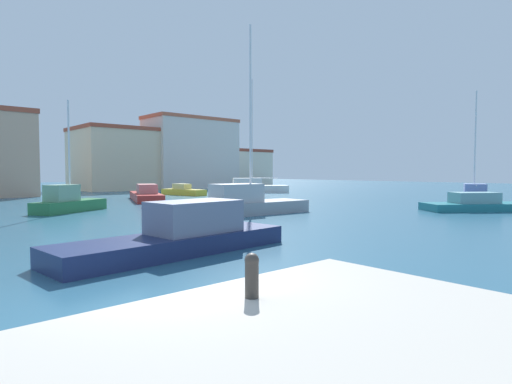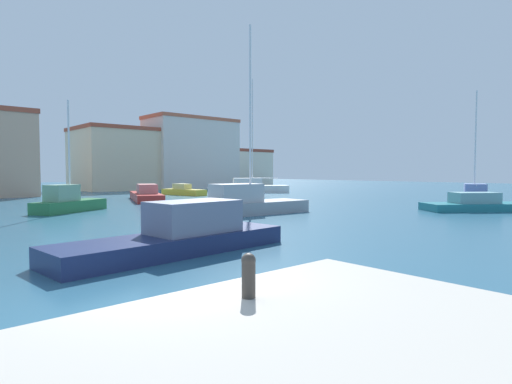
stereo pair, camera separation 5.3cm
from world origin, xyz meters
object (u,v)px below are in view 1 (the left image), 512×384
Objects in this scene: sailboat_grey_mid_harbor at (247,203)px; sailboat_blue_behind_lamppost at (474,195)px; motorboat_yellow_distant_north at (183,191)px; sailboat_white_inner_mooring at (251,187)px; motorboat_navy_near_pier at (182,234)px; motorboat_red_distant_east at (146,195)px; sailboat_green_outer_mooring at (68,202)px; motorboat_teal_far_right at (479,204)px; mooring_bollard at (252,273)px.

sailboat_blue_behind_lamppost is at bearing -15.01° from sailboat_grey_mid_harbor.
sailboat_white_inner_mooring is at bearing -8.15° from motorboat_yellow_distant_north.
sailboat_grey_mid_harbor is 1.41× the size of motorboat_navy_near_pier.
motorboat_red_distant_east is (1.00, 15.07, -0.20)m from sailboat_grey_mid_harbor.
motorboat_red_distant_east is at bearing -143.67° from motorboat_yellow_distant_north.
motorboat_teal_far_right is at bearing -39.55° from sailboat_green_outer_mooring.
sailboat_grey_mid_harbor is at bearing -93.81° from motorboat_red_distant_east.
sailboat_green_outer_mooring is at bearing 84.25° from motorboat_navy_near_pier.
mooring_bollard is 24.54m from sailboat_green_outer_mooring.
mooring_bollard is 41.28m from motorboat_yellow_distant_north.
sailboat_green_outer_mooring is 31.36m from sailboat_blue_behind_lamppost.
motorboat_navy_near_pier reaches higher than motorboat_yellow_distant_north.
motorboat_navy_near_pier is (-22.49, 0.68, 0.17)m from motorboat_teal_far_right.
sailboat_grey_mid_harbor reaches higher than sailboat_green_outer_mooring.
motorboat_red_distant_east is at bearing 86.19° from sailboat_grey_mid_harbor.
motorboat_yellow_distant_north is (20.97, 35.54, -0.82)m from mooring_bollard.
sailboat_grey_mid_harbor is at bearing 147.17° from motorboat_teal_far_right.
sailboat_grey_mid_harbor reaches higher than motorboat_yellow_distant_north.
sailboat_grey_mid_harbor is at bearing -111.76° from motorboat_yellow_distant_north.
motorboat_navy_near_pier is (3.51, 7.46, -0.66)m from mooring_bollard.
motorboat_red_distant_east is 1.53× the size of motorboat_yellow_distant_north.
mooring_bollard is at bearing -165.38° from motorboat_teal_far_right.
motorboat_red_distant_east is 1.10× the size of motorboat_navy_near_pier.
motorboat_navy_near_pier is at bearing -175.47° from sailboat_blue_behind_lamppost.
sailboat_grey_mid_harbor is 21.00m from sailboat_blue_behind_lamppost.
sailboat_blue_behind_lamppost is (29.65, 2.35, 0.03)m from motorboat_navy_near_pier.
motorboat_teal_far_right is at bearing -62.75° from motorboat_red_distant_east.
motorboat_teal_far_right is (26.00, 6.78, -0.84)m from mooring_bollard.
sailboat_white_inner_mooring is at bearing 22.76° from sailboat_green_outer_mooring.
sailboat_blue_behind_lamppost is at bearing 4.53° from motorboat_navy_near_pier.
motorboat_navy_near_pier is at bearing -95.75° from sailboat_green_outer_mooring.
mooring_bollard is 0.07× the size of sailboat_blue_behind_lamppost.
motorboat_red_distant_east is 25.10m from motorboat_navy_near_pier.
motorboat_teal_far_right is 7.77m from sailboat_blue_behind_lamppost.
sailboat_blue_behind_lamppost is (19.28, -20.51, 0.13)m from motorboat_red_distant_east.
sailboat_grey_mid_harbor reaches higher than motorboat_teal_far_right.
motorboat_teal_far_right is 22.50m from motorboat_navy_near_pier.
sailboat_green_outer_mooring reaches higher than mooring_bollard.
sailboat_grey_mid_harbor is 25.44m from sailboat_white_inner_mooring.
mooring_bollard is 0.09× the size of sailboat_green_outer_mooring.
sailboat_blue_behind_lamppost is at bearing 22.95° from motorboat_teal_far_right.
sailboat_blue_behind_lamppost is (7.16, 3.03, 0.21)m from motorboat_teal_far_right.
motorboat_red_distant_east is 16.36m from sailboat_white_inner_mooring.
mooring_bollard is 0.08× the size of motorboat_navy_near_pier.
mooring_bollard reaches higher than motorboat_red_distant_east.
motorboat_navy_near_pier is (-1.66, -16.51, -0.07)m from sailboat_green_outer_mooring.
sailboat_blue_behind_lamppost is at bearing 16.48° from mooring_bollard.
motorboat_teal_far_right is 0.91× the size of motorboat_navy_near_pier.
motorboat_navy_near_pier is (-10.36, -22.86, 0.10)m from motorboat_red_distant_east.
motorboat_red_distant_east is 26.48m from motorboat_teal_far_right.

